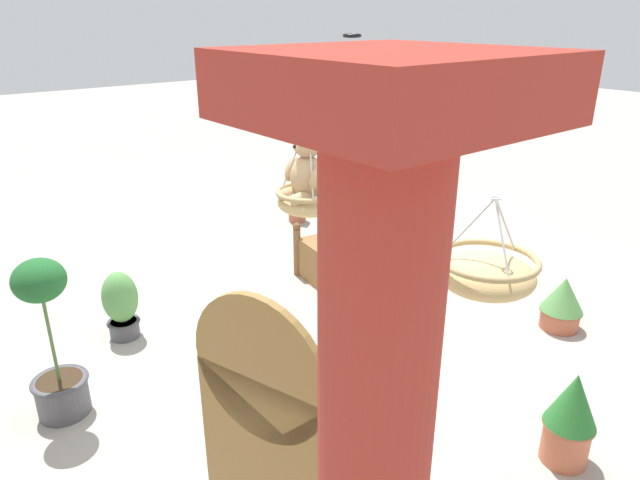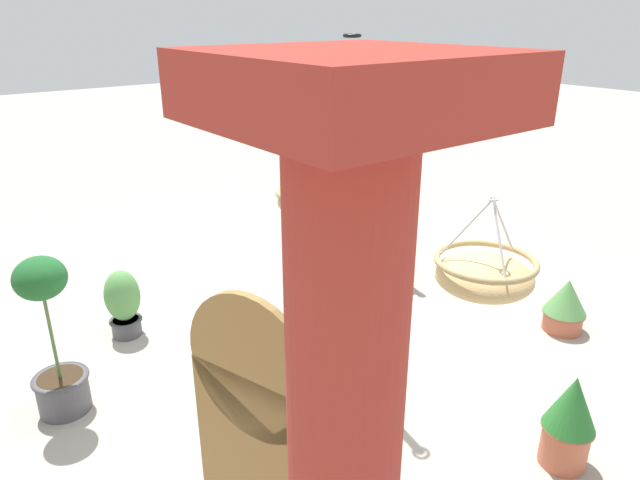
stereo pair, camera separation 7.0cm
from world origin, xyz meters
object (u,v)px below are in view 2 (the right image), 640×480
(teddy_bear, at_px, (306,169))
(display_sign_board, at_px, (255,424))
(wooden_planter_box, at_px, (354,260))
(potted_plant_small_succulent, at_px, (569,420))
(potted_plant_fern_front, at_px, (301,193))
(display_pole_central, at_px, (347,280))
(hanging_basket_left_high, at_px, (484,274))
(potted_plant_bushy_green, at_px, (565,305))
(potted_plant_flowering_red, at_px, (123,303))
(hanging_basket_with_teddy, at_px, (309,200))
(potted_plant_tall_leafy, at_px, (53,342))

(teddy_bear, xyz_separation_m, display_sign_board, (-1.26, 1.24, -0.76))
(wooden_planter_box, xyz_separation_m, potted_plant_small_succulent, (-2.89, 0.72, 0.10))
(potted_plant_fern_front, height_order, display_sign_board, display_sign_board)
(display_pole_central, bearing_deg, display_sign_board, 126.12)
(display_sign_board, bearing_deg, hanging_basket_left_high, -94.94)
(potted_plant_bushy_green, bearing_deg, display_pole_central, 69.75)
(potted_plant_bushy_green, bearing_deg, hanging_basket_left_high, 103.65)
(wooden_planter_box, relative_size, potted_plant_flowering_red, 1.72)
(display_pole_central, xyz_separation_m, potted_plant_bushy_green, (-0.74, -2.00, -0.57))
(teddy_bear, relative_size, potted_plant_bushy_green, 1.06)
(wooden_planter_box, bearing_deg, hanging_basket_left_high, 154.00)
(hanging_basket_with_teddy, relative_size, potted_plant_tall_leafy, 0.56)
(hanging_basket_with_teddy, xyz_separation_m, potted_plant_tall_leafy, (0.76, 1.70, -0.91))
(hanging_basket_left_high, bearing_deg, potted_plant_bushy_green, -76.35)
(wooden_planter_box, bearing_deg, potted_plant_small_succulent, 166.00)
(display_pole_central, relative_size, display_sign_board, 1.59)
(hanging_basket_left_high, bearing_deg, display_sign_board, 85.06)
(hanging_basket_with_teddy, height_order, display_sign_board, hanging_basket_with_teddy)
(teddy_bear, distance_m, wooden_planter_box, 2.33)
(hanging_basket_with_teddy, height_order, potted_plant_bushy_green, hanging_basket_with_teddy)
(teddy_bear, height_order, potted_plant_tall_leafy, teddy_bear)
(potted_plant_fern_front, relative_size, potted_plant_bushy_green, 1.55)
(hanging_basket_with_teddy, height_order, teddy_bear, hanging_basket_with_teddy)
(potted_plant_tall_leafy, xyz_separation_m, potted_plant_small_succulent, (-2.56, -2.40, -0.23))
(potted_plant_tall_leafy, bearing_deg, potted_plant_fern_front, -59.74)
(display_pole_central, height_order, potted_plant_small_succulent, display_pole_central)
(hanging_basket_left_high, bearing_deg, potted_plant_small_succulent, -130.84)
(wooden_planter_box, relative_size, potted_plant_fern_front, 1.39)
(display_pole_central, xyz_separation_m, potted_plant_tall_leafy, (0.91, 1.95, -0.26))
(potted_plant_fern_front, bearing_deg, potted_plant_flowering_red, 115.67)
(hanging_basket_with_teddy, height_order, hanging_basket_left_high, hanging_basket_with_teddy)
(wooden_planter_box, bearing_deg, hanging_basket_with_teddy, 127.48)
(hanging_basket_left_high, height_order, potted_plant_bushy_green, hanging_basket_left_high)
(display_pole_central, relative_size, hanging_basket_left_high, 4.48)
(potted_plant_flowering_red, relative_size, potted_plant_tall_leafy, 0.52)
(teddy_bear, height_order, display_sign_board, teddy_bear)
(potted_plant_fern_front, distance_m, potted_plant_small_succulent, 4.98)
(potted_plant_flowering_red, bearing_deg, teddy_bear, -148.38)
(wooden_planter_box, relative_size, potted_plant_small_succulent, 1.64)
(hanging_basket_with_teddy, xyz_separation_m, display_sign_board, (-1.26, 1.26, -0.52))
(potted_plant_bushy_green, bearing_deg, display_sign_board, 95.96)
(hanging_basket_with_teddy, bearing_deg, display_sign_board, 134.79)
(hanging_basket_left_high, bearing_deg, display_pole_central, -1.74)
(potted_plant_flowering_red, bearing_deg, hanging_basket_with_teddy, -147.70)
(potted_plant_flowering_red, height_order, display_sign_board, display_sign_board)
(wooden_planter_box, bearing_deg, potted_plant_flowering_red, 79.88)
(potted_plant_fern_front, height_order, potted_plant_tall_leafy, potted_plant_tall_leafy)
(display_sign_board, bearing_deg, potted_plant_flowering_red, -6.41)
(potted_plant_tall_leafy, height_order, potted_plant_bushy_green, potted_plant_tall_leafy)
(potted_plant_tall_leafy, distance_m, potted_plant_small_succulent, 3.51)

